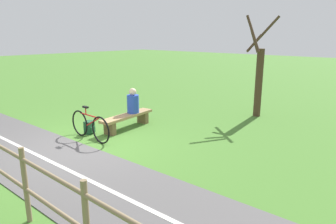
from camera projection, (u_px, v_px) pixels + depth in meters
name	position (u px, v px, depth m)	size (l,w,h in m)	color
ground_plane	(84.00, 147.00, 8.06)	(80.00, 80.00, 0.00)	#477A2D
paved_path	(176.00, 223.00, 4.78)	(2.39, 36.00, 0.02)	#565454
path_centre_line	(176.00, 222.00, 4.78)	(0.10, 32.00, 0.00)	silver
bench	(127.00, 119.00, 9.58)	(2.05, 0.64, 0.45)	#A88456
person_seated	(133.00, 102.00, 9.69)	(0.42, 0.42, 0.79)	#2847B7
bicycle	(90.00, 126.00, 8.53)	(0.08, 1.77, 0.94)	black
backpack	(89.00, 127.00, 9.10)	(0.33, 0.32, 0.38)	#1E4C2D
tree_by_path	(258.00, 74.00, 10.81)	(1.28, 1.03, 3.53)	#473323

